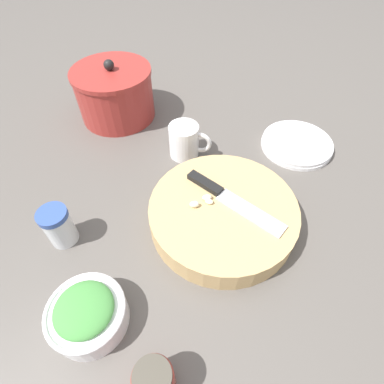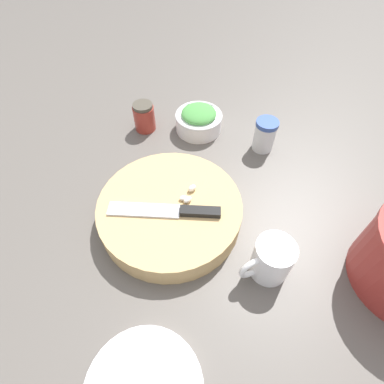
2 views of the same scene
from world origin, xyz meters
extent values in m
plane|color=#56514C|center=(0.00, 0.00, 0.00)|extent=(5.00, 5.00, 0.00)
cylinder|color=tan|center=(0.00, -0.11, 0.03)|extent=(0.31, 0.31, 0.05)
cube|color=black|center=(0.03, -0.05, 0.06)|extent=(0.04, 0.09, 0.01)
cube|color=silver|center=(0.01, -0.16, 0.06)|extent=(0.06, 0.15, 0.01)
ellipsoid|color=white|center=(-0.01, -0.08, 0.06)|extent=(0.01, 0.02, 0.01)
ellipsoid|color=#F3DFC5|center=(0.00, -0.07, 0.06)|extent=(0.02, 0.02, 0.01)
ellipsoid|color=#F1E5CB|center=(-0.03, -0.05, 0.06)|extent=(0.02, 0.02, 0.02)
cylinder|color=white|center=(-0.30, 0.01, 0.02)|extent=(0.13, 0.13, 0.05)
torus|color=white|center=(-0.30, 0.01, 0.05)|extent=(0.13, 0.13, 0.01)
ellipsoid|color=#478E42|center=(-0.30, 0.01, 0.06)|extent=(0.10, 0.10, 0.03)
cylinder|color=silver|center=(-0.20, 0.17, 0.04)|extent=(0.06, 0.06, 0.08)
cylinder|color=#334F99|center=(-0.20, 0.17, 0.08)|extent=(0.06, 0.06, 0.01)
cylinder|color=white|center=(0.15, 0.07, 0.04)|extent=(0.08, 0.08, 0.09)
torus|color=white|center=(0.16, 0.03, 0.05)|extent=(0.03, 0.06, 0.06)
cylinder|color=#9E3328|center=(-0.33, -0.15, 0.04)|extent=(0.06, 0.06, 0.07)
cylinder|color=#474238|center=(-0.33, -0.15, 0.08)|extent=(0.06, 0.06, 0.01)
camera|label=1|loc=(-0.36, -0.23, 0.55)|focal=28.00mm
camera|label=2|loc=(0.38, -0.12, 0.57)|focal=28.00mm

